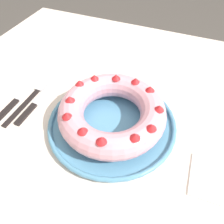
{
  "coord_description": "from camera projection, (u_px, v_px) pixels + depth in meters",
  "views": [
    {
      "loc": [
        0.15,
        -0.32,
        1.2
      ],
      "look_at": [
        0.01,
        0.02,
        0.79
      ],
      "focal_mm": 35.0,
      "sensor_mm": 36.0,
      "label": 1
    }
  ],
  "objects": [
    {
      "name": "serving_knife",
      "position": [
        16.0,
        101.0,
        0.65
      ],
      "size": [
        0.02,
        0.23,
        0.01
      ],
      "rotation": [
        0.0,
        0.0,
        0.09
      ],
      "color": "black",
      "rests_on": "dining_table"
    },
    {
      "name": "fork",
      "position": [
        32.0,
        97.0,
        0.66
      ],
      "size": [
        0.02,
        0.22,
        0.01
      ],
      "rotation": [
        0.0,
        0.0,
        0.09
      ],
      "color": "black",
      "rests_on": "dining_table"
    },
    {
      "name": "cake_knife",
      "position": [
        34.0,
        105.0,
        0.64
      ],
      "size": [
        0.02,
        0.18,
        0.01
      ],
      "rotation": [
        0.0,
        0.0,
        0.05
      ],
      "color": "black",
      "rests_on": "dining_table"
    },
    {
      "name": "dining_table",
      "position": [
        105.0,
        147.0,
        0.65
      ],
      "size": [
        1.19,
        1.18,
        0.74
      ],
      "color": "beige",
      "rests_on": "ground_plane"
    },
    {
      "name": "ground_plane",
      "position": [
        108.0,
        216.0,
        1.13
      ],
      "size": [
        8.0,
        8.0,
        0.0
      ],
      "primitive_type": "plane",
      "color": "#4C4742"
    },
    {
      "name": "bundt_cake",
      "position": [
        112.0,
        112.0,
        0.55
      ],
      "size": [
        0.27,
        0.27,
        0.08
      ],
      "color": "#E09EAD",
      "rests_on": "serving_dish"
    },
    {
      "name": "serving_dish",
      "position": [
        112.0,
        123.0,
        0.58
      ],
      "size": [
        0.34,
        0.34,
        0.02
      ],
      "color": "#518EB2",
      "rests_on": "dining_table"
    }
  ]
}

